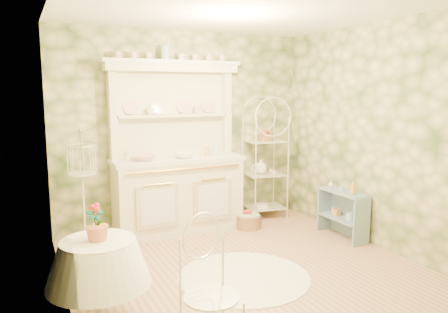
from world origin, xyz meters
name	(u,v)px	position (x,y,z in m)	size (l,w,h in m)	color
floor	(244,268)	(0.00, 0.00, 0.00)	(3.60, 3.60, 0.00)	tan
ceiling	(246,8)	(0.00, 0.00, 2.70)	(3.60, 3.60, 0.00)	white
wall_left	(60,155)	(-1.80, 0.00, 1.35)	(3.60, 3.60, 0.00)	beige
wall_right	(376,136)	(1.80, 0.00, 1.35)	(3.60, 3.60, 0.00)	beige
wall_back	(184,130)	(0.00, 1.80, 1.35)	(3.60, 3.60, 0.00)	beige
wall_front	(373,174)	(0.00, -1.80, 1.35)	(3.60, 3.60, 0.00)	beige
kitchen_dresser	(178,147)	(-0.20, 1.52, 1.15)	(1.87, 0.61, 2.29)	white
bakers_rack	(265,161)	(1.19, 1.58, 0.86)	(0.54, 0.38, 1.72)	white
side_shelf	(342,215)	(1.62, 0.34, 0.30)	(0.26, 0.70, 0.60)	#7593AC
round_table	(100,281)	(-1.59, -0.49, 0.36)	(0.67, 0.67, 0.73)	white
cafe_chair	(211,297)	(-0.95, -1.29, 0.46)	(0.42, 0.42, 0.91)	white
birdcage_stand	(83,186)	(-1.44, 1.42, 0.76)	(0.36, 0.36, 1.52)	white
floor_basket	(249,220)	(0.71, 1.19, 0.11)	(0.35, 0.35, 0.23)	#92694B
lace_rug	(244,277)	(-0.11, -0.21, 0.01)	(1.36, 1.36, 0.01)	white
bowl_floral	(144,160)	(-0.67, 1.47, 1.02)	(0.29, 0.29, 0.07)	white
bowl_white	(184,158)	(-0.14, 1.43, 1.02)	(0.25, 0.25, 0.08)	white
cup_left	(150,112)	(-0.51, 1.68, 1.61)	(0.12, 0.12, 0.09)	white
cup_right	(197,111)	(0.15, 1.68, 1.61)	(0.10, 0.10, 0.10)	white
potted_geranium	(95,223)	(-1.60, -0.46, 0.85)	(0.14, 0.10, 0.26)	#3F7238
bottle_amber	(353,189)	(1.62, 0.17, 0.68)	(0.07, 0.07, 0.17)	gold
bottle_blue	(342,189)	(1.58, 0.31, 0.65)	(0.05, 0.05, 0.10)	#95C3DB
bottle_glass	(331,185)	(1.62, 0.59, 0.65)	(0.07, 0.07, 0.09)	silver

